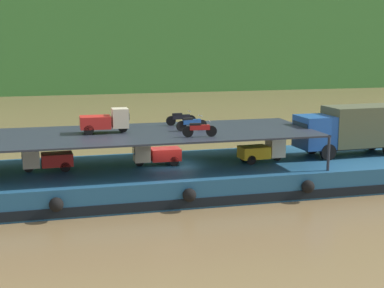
{
  "coord_description": "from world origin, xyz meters",
  "views": [
    {
      "loc": [
        -6.76,
        -30.89,
        8.73
      ],
      "look_at": [
        1.23,
        0.0,
        2.7
      ],
      "focal_mm": 51.88,
      "sensor_mm": 36.0,
      "label": 1
    }
  ],
  "objects": [
    {
      "name": "mini_truck_upper_mid",
      "position": [
        -3.73,
        0.44,
        4.19
      ],
      "size": [
        2.76,
        1.23,
        1.38
      ],
      "color": "red",
      "rests_on": "cargo_rack"
    },
    {
      "name": "mini_truck_lower_fore",
      "position": [
        5.47,
        -0.49,
        2.19
      ],
      "size": [
        2.8,
        1.3,
        1.38
      ],
      "color": "gold",
      "rests_on": "cargo_barge"
    },
    {
      "name": "cargo_rack",
      "position": [
        -3.8,
        0.0,
        3.44
      ],
      "size": [
        24.14,
        7.21,
        2.0
      ],
      "color": "#232833",
      "rests_on": "cargo_barge"
    },
    {
      "name": "covered_lorry",
      "position": [
        11.68,
        0.07,
        3.19
      ],
      "size": [
        7.92,
        2.53,
        3.1
      ],
      "color": "#1E4C99",
      "rests_on": "cargo_barge"
    },
    {
      "name": "mini_truck_lower_aft",
      "position": [
        -7.05,
        0.31,
        2.19
      ],
      "size": [
        2.78,
        1.27,
        1.38
      ],
      "color": "red",
      "rests_on": "cargo_barge"
    },
    {
      "name": "ground_plane",
      "position": [
        0.0,
        0.0,
        0.0
      ],
      "size": [
        400.0,
        400.0,
        0.0
      ],
      "primitive_type": "plane",
      "color": "brown"
    },
    {
      "name": "motorcycle_upper_stbd",
      "position": [
        1.07,
        2.16,
        3.93
      ],
      "size": [
        1.9,
        0.55,
        0.87
      ],
      "color": "black",
      "rests_on": "cargo_rack"
    },
    {
      "name": "cargo_barge",
      "position": [
        0.0,
        -0.03,
        0.75
      ],
      "size": [
        33.34,
        8.57,
        1.5
      ],
      "color": "navy",
      "rests_on": "ground"
    },
    {
      "name": "motorcycle_upper_port",
      "position": [
        1.09,
        -2.16,
        3.93
      ],
      "size": [
        1.9,
        0.55,
        0.87
      ],
      "color": "black",
      "rests_on": "cargo_rack"
    },
    {
      "name": "mini_truck_lower_mid",
      "position": [
        -0.88,
        0.24,
        2.19
      ],
      "size": [
        2.74,
        1.2,
        1.38
      ],
      "color": "red",
      "rests_on": "cargo_barge"
    },
    {
      "name": "motorcycle_upper_centre",
      "position": [
        1.19,
        -0.0,
        3.93
      ],
      "size": [
        1.89,
        0.55,
        0.87
      ],
      "color": "black",
      "rests_on": "cargo_rack"
    }
  ]
}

